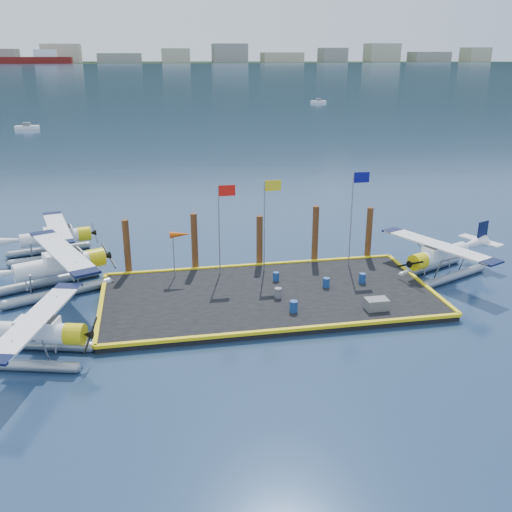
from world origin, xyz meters
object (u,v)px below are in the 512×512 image
Objects in this scene: piling_3 at (315,236)px; drum_4 at (362,278)px; piling_1 at (195,244)px; drum_3 at (294,306)px; flagpole_yellow at (267,212)px; piling_2 at (260,242)px; crate at (376,304)px; piling_0 at (127,249)px; seaplane_a at (32,335)px; drum_1 at (278,293)px; piling_4 at (369,235)px; drum_2 at (326,282)px; windsock at (180,236)px; seaplane_c at (54,239)px; drum_5 at (276,276)px; flagpole_blue at (355,205)px; seaplane_b at (58,268)px; seaplane_d at (440,257)px; flagpole_red at (222,216)px.

drum_4 is at bearing -69.86° from piling_3.
drum_3 is at bearing -59.44° from piling_1.
piling_2 is (-0.20, 1.60, -2.61)m from flagpole_yellow.
piling_2 is (-0.36, 8.24, 1.17)m from drum_3.
piling_0 is (-14.13, 8.80, 1.28)m from crate.
seaplane_a reaches higher than drum_3.
seaplane_a is 14.22× the size of drum_1.
piling_4 reaches higher than drum_3.
seaplane_a is 2.03× the size of piling_3.
drum_3 is at bearing -132.85° from drum_2.
windsock is at bearing 164.06° from drum_4.
drum_1 is at bearing 101.79° from drum_3.
piling_2 reaches higher than drum_3.
piling_4 is (22.45, -5.13, 0.65)m from seaplane_c.
piling_3 reaches higher than seaplane_c.
drum_2 is 0.16× the size of piling_2.
flagpole_blue reaches higher than drum_5.
drum_2 is 0.14× the size of piling_3.
flagpole_blue is 2.08× the size of windsock.
seaplane_c reaches higher than drum_3.
drum_4 is 5.14m from flagpole_blue.
flagpole_blue is (19.49, -0.01, 3.15)m from seaplane_b.
crate is at bearing -6.75° from drum_3.
seaplane_b is 17.38m from piling_3.
flagpole_blue is (-5.41, 2.24, 3.31)m from seaplane_d.
seaplane_d is 8.45m from drum_2.
seaplane_c is 16.43m from flagpole_yellow.
flagpole_yellow is at bearing -82.79° from piling_2.
piling_2 is at bearing 120.22° from crate.
drum_2 is 2.50m from drum_4.
flagpole_red is (-8.56, 3.23, 3.69)m from drum_4.
drum_1 is 0.15× the size of piling_1.
seaplane_a is 0.90× the size of seaplane_b.
seaplane_c is 21.97m from flagpole_blue.
drum_3 is 0.21× the size of windsock.
seaplane_d is 14.88m from flagpole_red.
seaplane_a is 11.35m from piling_0.
piling_1 reaches higher than piling_2.
flagpole_blue is at bearing 66.40° from seaplane_b.
drum_1 is 0.99× the size of drum_4.
piling_1 is (-4.70, 1.60, -2.41)m from flagpole_yellow.
seaplane_b is 1.56× the size of flagpole_yellow.
crate is at bearing -26.96° from drum_1.
seaplane_d is at bearing 8.60° from drum_2.
flagpole_blue reaches higher than piling_0.
windsock is 0.82× the size of piling_2.
seaplane_c reaches higher than seaplane_a.
seaplane_c is 15.35m from piling_2.
piling_0 reaches higher than drum_3.
drum_1 is 0.48× the size of crate.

